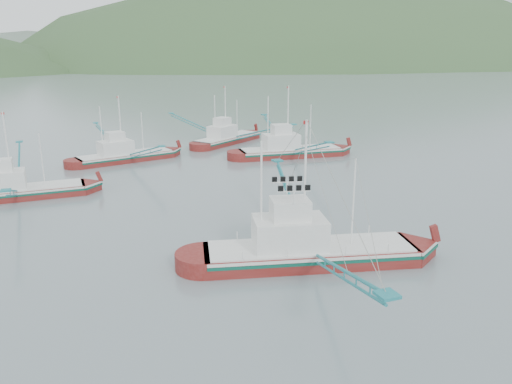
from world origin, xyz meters
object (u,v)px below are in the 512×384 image
object	(u,v)px
bg_boat_left	(15,186)
bg_boat_extra	(124,149)
bg_boat_far	(227,130)
main_boat	(308,236)
bg_boat_right	(289,146)

from	to	relation	value
bg_boat_left	bg_boat_extra	size ratio (longest dim) A/B	1.02
bg_boat_far	bg_boat_extra	world-z (taller)	bg_boat_far
bg_boat_left	main_boat	bearing A→B (deg)	-51.84
main_boat	bg_boat_far	xyz separation A→B (m)	(9.53, 48.49, 0.07)
bg_boat_extra	bg_boat_right	bearing A→B (deg)	-27.65
main_boat	bg_boat_right	world-z (taller)	main_boat
bg_boat_right	bg_boat_extra	distance (m)	23.41
bg_boat_left	bg_boat_right	bearing A→B (deg)	13.01
bg_boat_left	bg_boat_right	distance (m)	36.78
bg_boat_right	bg_boat_far	size ratio (longest dim) A/B	1.20
main_boat	bg_boat_extra	size ratio (longest dim) A/B	1.16
main_boat	bg_boat_far	distance (m)	49.42
main_boat	bg_boat_far	world-z (taller)	main_boat
bg_boat_far	bg_boat_extra	size ratio (longest dim) A/B	0.95
bg_boat_left	bg_boat_extra	distance (m)	19.34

